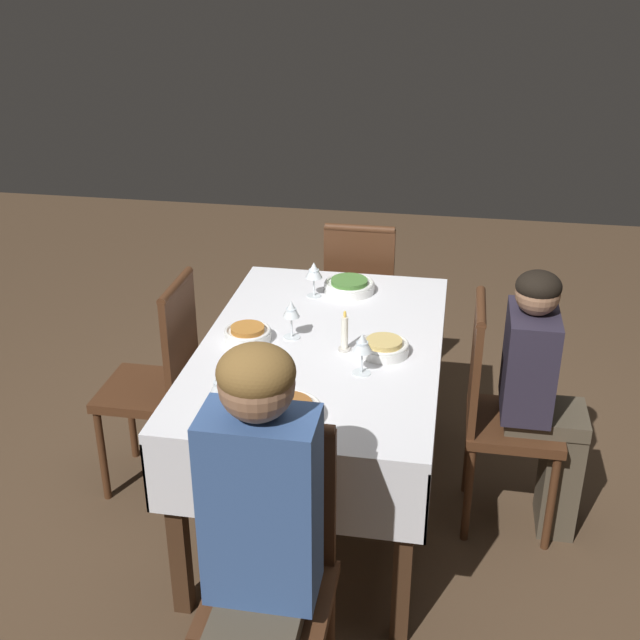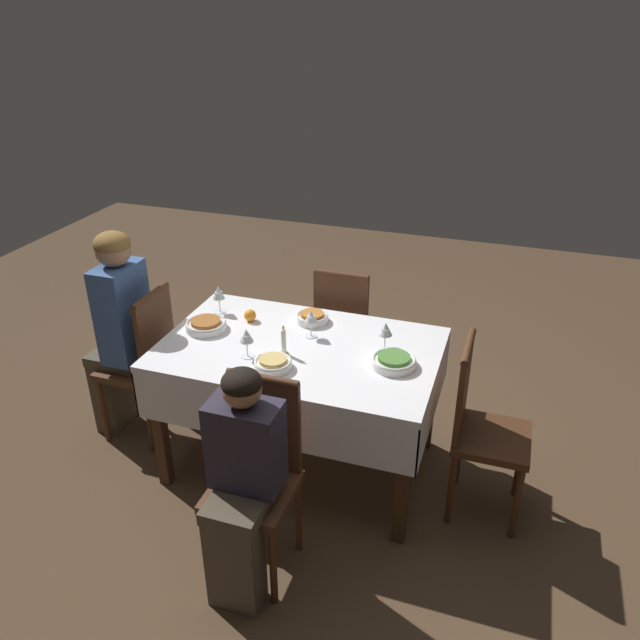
{
  "view_description": "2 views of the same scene",
  "coord_description": "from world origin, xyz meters",
  "px_view_note": "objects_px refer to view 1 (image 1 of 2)",
  "views": [
    {
      "loc": [
        -2.66,
        -0.46,
        2.14
      ],
      "look_at": [
        -0.09,
        -0.01,
        0.9
      ],
      "focal_mm": 45.0,
      "sensor_mm": 36.0,
      "label": 1
    },
    {
      "loc": [
        0.99,
        -2.6,
        2.36
      ],
      "look_at": [
        0.09,
        0.06,
        0.9
      ],
      "focal_mm": 35.0,
      "sensor_mm": 36.0,
      "label": 2
    }
  ],
  "objects_px": {
    "bowl_east": "(349,285)",
    "candle_centerpiece": "(345,335)",
    "wine_glass_south": "(362,344)",
    "wine_glass_north": "(291,311)",
    "bowl_west": "(288,411)",
    "bowl_north": "(248,333)",
    "bowl_south": "(384,347)",
    "wine_glass_west": "(220,385)",
    "person_child_dark": "(542,394)",
    "person_adult_denim": "(258,545)",
    "wine_glass_east": "(314,271)",
    "chair_south": "(498,406)",
    "dining_table": "(322,366)",
    "orange_fruit": "(251,377)",
    "chair_north": "(160,376)",
    "chair_west": "(272,565)",
    "chair_east": "(361,301)"
  },
  "relations": [
    {
      "from": "chair_north",
      "to": "wine_glass_east",
      "type": "bearing_deg",
      "value": 123.24
    },
    {
      "from": "candle_centerpiece",
      "to": "orange_fruit",
      "type": "bearing_deg",
      "value": 138.3
    },
    {
      "from": "bowl_north",
      "to": "candle_centerpiece",
      "type": "xyz_separation_m",
      "value": [
        -0.02,
        -0.37,
        0.03
      ]
    },
    {
      "from": "person_child_dark",
      "to": "candle_centerpiece",
      "type": "relative_size",
      "value": 6.73
    },
    {
      "from": "bowl_west",
      "to": "bowl_north",
      "type": "xyz_separation_m",
      "value": [
        0.52,
        0.27,
        0.0
      ]
    },
    {
      "from": "bowl_south",
      "to": "wine_glass_north",
      "type": "bearing_deg",
      "value": 79.24
    },
    {
      "from": "orange_fruit",
      "to": "bowl_north",
      "type": "bearing_deg",
      "value": 16.64
    },
    {
      "from": "chair_north",
      "to": "wine_glass_south",
      "type": "distance_m",
      "value": 0.96
    },
    {
      "from": "chair_south",
      "to": "bowl_north",
      "type": "height_order",
      "value": "chair_south"
    },
    {
      "from": "wine_glass_north",
      "to": "orange_fruit",
      "type": "xyz_separation_m",
      "value": [
        -0.38,
        0.06,
        -0.08
      ]
    },
    {
      "from": "wine_glass_west",
      "to": "wine_glass_south",
      "type": "bearing_deg",
      "value": -48.67
    },
    {
      "from": "person_adult_denim",
      "to": "wine_glass_north",
      "type": "distance_m",
      "value": 1.13
    },
    {
      "from": "dining_table",
      "to": "chair_south",
      "type": "height_order",
      "value": "chair_south"
    },
    {
      "from": "dining_table",
      "to": "bowl_west",
      "type": "relative_size",
      "value": 6.46
    },
    {
      "from": "person_child_dark",
      "to": "candle_centerpiece",
      "type": "bearing_deg",
      "value": 97.48
    },
    {
      "from": "chair_east",
      "to": "wine_glass_west",
      "type": "height_order",
      "value": "chair_east"
    },
    {
      "from": "wine_glass_north",
      "to": "orange_fruit",
      "type": "height_order",
      "value": "wine_glass_north"
    },
    {
      "from": "person_child_dark",
      "to": "wine_glass_east",
      "type": "distance_m",
      "value": 1.05
    },
    {
      "from": "dining_table",
      "to": "bowl_north",
      "type": "height_order",
      "value": "bowl_north"
    },
    {
      "from": "bowl_east",
      "to": "chair_west",
      "type": "bearing_deg",
      "value": 179.48
    },
    {
      "from": "chair_north",
      "to": "wine_glass_north",
      "type": "distance_m",
      "value": 0.66
    },
    {
      "from": "wine_glass_north",
      "to": "chair_west",
      "type": "bearing_deg",
      "value": -171.7
    },
    {
      "from": "wine_glass_west",
      "to": "person_adult_denim",
      "type": "bearing_deg",
      "value": -154.62
    },
    {
      "from": "person_child_dark",
      "to": "bowl_east",
      "type": "height_order",
      "value": "person_child_dark"
    },
    {
      "from": "bowl_south",
      "to": "wine_glass_north",
      "type": "xyz_separation_m",
      "value": [
        0.07,
        0.36,
        0.09
      ]
    },
    {
      "from": "bowl_west",
      "to": "candle_centerpiece",
      "type": "relative_size",
      "value": 1.36
    },
    {
      "from": "wine_glass_north",
      "to": "wine_glass_east",
      "type": "xyz_separation_m",
      "value": [
        0.4,
        -0.01,
        0.0
      ]
    },
    {
      "from": "wine_glass_east",
      "to": "bowl_west",
      "type": "bearing_deg",
      "value": -174.54
    },
    {
      "from": "bowl_south",
      "to": "wine_glass_west",
      "type": "bearing_deg",
      "value": 138.04
    },
    {
      "from": "wine_glass_east",
      "to": "orange_fruit",
      "type": "bearing_deg",
      "value": 174.54
    },
    {
      "from": "bowl_west",
      "to": "bowl_north",
      "type": "distance_m",
      "value": 0.58
    },
    {
      "from": "chair_south",
      "to": "bowl_north",
      "type": "xyz_separation_m",
      "value": [
        -0.08,
        0.96,
        0.27
      ]
    },
    {
      "from": "wine_glass_north",
      "to": "bowl_east",
      "type": "distance_m",
      "value": 0.51
    },
    {
      "from": "dining_table",
      "to": "candle_centerpiece",
      "type": "height_order",
      "value": "candle_centerpiece"
    },
    {
      "from": "bowl_south",
      "to": "wine_glass_east",
      "type": "bearing_deg",
      "value": 36.53
    },
    {
      "from": "bowl_south",
      "to": "candle_centerpiece",
      "type": "height_order",
      "value": "candle_centerpiece"
    },
    {
      "from": "bowl_south",
      "to": "wine_glass_south",
      "type": "height_order",
      "value": "wine_glass_south"
    },
    {
      "from": "wine_glass_north",
      "to": "bowl_south",
      "type": "bearing_deg",
      "value": -100.76
    },
    {
      "from": "chair_south",
      "to": "bowl_south",
      "type": "bearing_deg",
      "value": 102.37
    },
    {
      "from": "person_adult_denim",
      "to": "wine_glass_south",
      "type": "distance_m",
      "value": 0.9
    },
    {
      "from": "chair_north",
      "to": "bowl_east",
      "type": "distance_m",
      "value": 0.89
    },
    {
      "from": "person_adult_denim",
      "to": "orange_fruit",
      "type": "relative_size",
      "value": 19.04
    },
    {
      "from": "wine_glass_east",
      "to": "candle_centerpiece",
      "type": "relative_size",
      "value": 0.96
    },
    {
      "from": "bowl_south",
      "to": "candle_centerpiece",
      "type": "distance_m",
      "value": 0.15
    },
    {
      "from": "bowl_south",
      "to": "person_adult_denim",
      "type": "bearing_deg",
      "value": 168.03
    },
    {
      "from": "wine_glass_south",
      "to": "candle_centerpiece",
      "type": "xyz_separation_m",
      "value": [
        0.16,
        0.08,
        -0.05
      ]
    },
    {
      "from": "wine_glass_north",
      "to": "wine_glass_south",
      "type": "bearing_deg",
      "value": -127.8
    },
    {
      "from": "bowl_east",
      "to": "candle_centerpiece",
      "type": "xyz_separation_m",
      "value": [
        -0.55,
        -0.06,
        0.04
      ]
    },
    {
      "from": "wine_glass_south",
      "to": "wine_glass_north",
      "type": "bearing_deg",
      "value": 52.2
    },
    {
      "from": "wine_glass_west",
      "to": "wine_glass_south",
      "type": "height_order",
      "value": "wine_glass_west"
    }
  ]
}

